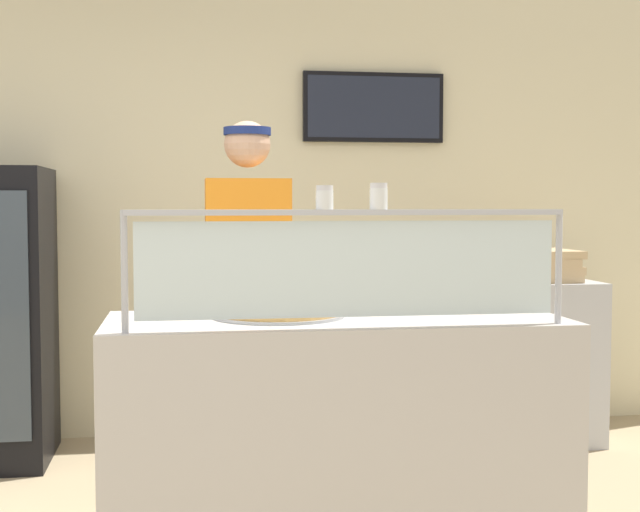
% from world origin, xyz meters
% --- Properties ---
extents(ground_plane, '(12.00, 12.00, 0.00)m').
position_xyz_m(ground_plane, '(0.87, 1.00, 0.00)').
color(ground_plane, tan).
rests_on(ground_plane, ground).
extents(shop_rear_unit, '(6.15, 0.13, 2.70)m').
position_xyz_m(shop_rear_unit, '(0.88, 2.35, 1.36)').
color(shop_rear_unit, beige).
rests_on(shop_rear_unit, ground).
extents(serving_counter, '(1.75, 0.68, 0.95)m').
position_xyz_m(serving_counter, '(0.87, 0.34, 0.47)').
color(serving_counter, '#BCB7B2').
rests_on(serving_counter, ground).
extents(sneeze_guard, '(1.57, 0.06, 0.42)m').
position_xyz_m(sneeze_guard, '(0.87, 0.06, 1.22)').
color(sneeze_guard, '#B2B5BC').
rests_on(sneeze_guard, serving_counter).
extents(pizza_tray, '(0.52, 0.52, 0.04)m').
position_xyz_m(pizza_tray, '(0.66, 0.40, 0.97)').
color(pizza_tray, '#9EA0A8').
rests_on(pizza_tray, serving_counter).
extents(pizza_server, '(0.11, 0.29, 0.01)m').
position_xyz_m(pizza_server, '(0.69, 0.38, 0.99)').
color(pizza_server, '#ADAFB7').
rests_on(pizza_server, pizza_tray).
extents(parmesan_shaker, '(0.06, 0.06, 0.08)m').
position_xyz_m(parmesan_shaker, '(0.78, 0.06, 1.40)').
color(parmesan_shaker, white).
rests_on(parmesan_shaker, sneeze_guard).
extents(pepper_flake_shaker, '(0.06, 0.06, 0.09)m').
position_xyz_m(pepper_flake_shaker, '(0.98, 0.06, 1.41)').
color(pepper_flake_shaker, white).
rests_on(pepper_flake_shaker, sneeze_guard).
extents(worker_figure, '(0.41, 0.50, 1.76)m').
position_xyz_m(worker_figure, '(0.59, 1.01, 1.01)').
color(worker_figure, '#23232D').
rests_on(worker_figure, ground).
extents(prep_shelf, '(0.70, 0.55, 0.94)m').
position_xyz_m(prep_shelf, '(2.31, 1.86, 0.47)').
color(prep_shelf, '#B7BABF').
rests_on(prep_shelf, ground).
extents(pizza_box_stack, '(0.46, 0.44, 0.18)m').
position_xyz_m(pizza_box_stack, '(2.31, 1.86, 1.03)').
color(pizza_box_stack, tan).
rests_on(pizza_box_stack, prep_shelf).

